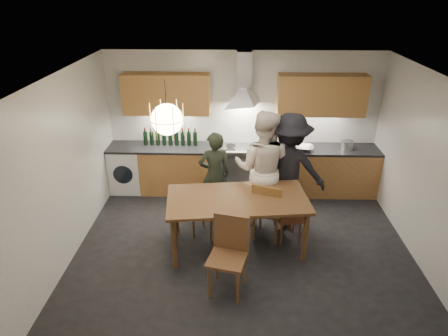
{
  "coord_description": "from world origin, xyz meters",
  "views": [
    {
      "loc": [
        -0.13,
        -4.88,
        3.67
      ],
      "look_at": [
        -0.3,
        0.4,
        1.2
      ],
      "focal_mm": 32.0,
      "sensor_mm": 36.0,
      "label": 1
    }
  ],
  "objects_px": {
    "person_left": "(215,175)",
    "stock_pot": "(347,145)",
    "person_right": "(289,169)",
    "wine_bottles": "(170,137)",
    "chair_back_left": "(204,211)",
    "person_mid": "(263,169)",
    "chair_front": "(229,249)",
    "dining_table": "(238,204)",
    "mixing_bowl": "(305,148)"
  },
  "relations": [
    {
      "from": "mixing_bowl",
      "to": "wine_bottles",
      "type": "bearing_deg",
      "value": 175.92
    },
    {
      "from": "dining_table",
      "to": "person_right",
      "type": "height_order",
      "value": "person_right"
    },
    {
      "from": "chair_back_left",
      "to": "mixing_bowl",
      "type": "bearing_deg",
      "value": -114.56
    },
    {
      "from": "person_right",
      "to": "wine_bottles",
      "type": "relative_size",
      "value": 1.84
    },
    {
      "from": "chair_back_left",
      "to": "stock_pot",
      "type": "bearing_deg",
      "value": -123.39
    },
    {
      "from": "person_mid",
      "to": "mixing_bowl",
      "type": "bearing_deg",
      "value": -115.48
    },
    {
      "from": "mixing_bowl",
      "to": "dining_table",
      "type": "bearing_deg",
      "value": -125.19
    },
    {
      "from": "person_left",
      "to": "person_mid",
      "type": "bearing_deg",
      "value": 149.24
    },
    {
      "from": "chair_front",
      "to": "wine_bottles",
      "type": "distance_m",
      "value": 3.02
    },
    {
      "from": "chair_back_left",
      "to": "mixing_bowl",
      "type": "height_order",
      "value": "mixing_bowl"
    },
    {
      "from": "stock_pot",
      "to": "chair_front",
      "type": "bearing_deg",
      "value": -128.35
    },
    {
      "from": "chair_front",
      "to": "stock_pot",
      "type": "distance_m",
      "value": 3.4
    },
    {
      "from": "chair_back_left",
      "to": "person_left",
      "type": "bearing_deg",
      "value": -75.11
    },
    {
      "from": "person_left",
      "to": "wine_bottles",
      "type": "height_order",
      "value": "person_left"
    },
    {
      "from": "person_right",
      "to": "mixing_bowl",
      "type": "xyz_separation_m",
      "value": [
        0.39,
        0.87,
        0.01
      ]
    },
    {
      "from": "chair_back_left",
      "to": "person_mid",
      "type": "distance_m",
      "value": 1.15
    },
    {
      "from": "person_mid",
      "to": "person_right",
      "type": "xyz_separation_m",
      "value": [
        0.43,
        0.1,
        -0.04
      ]
    },
    {
      "from": "person_right",
      "to": "wine_bottles",
      "type": "height_order",
      "value": "person_right"
    },
    {
      "from": "person_left",
      "to": "mixing_bowl",
      "type": "distance_m",
      "value": 1.78
    },
    {
      "from": "wine_bottles",
      "to": "person_right",
      "type": "bearing_deg",
      "value": -26.58
    },
    {
      "from": "chair_front",
      "to": "person_right",
      "type": "relative_size",
      "value": 0.55
    },
    {
      "from": "chair_back_left",
      "to": "person_left",
      "type": "height_order",
      "value": "person_left"
    },
    {
      "from": "stock_pot",
      "to": "wine_bottles",
      "type": "xyz_separation_m",
      "value": [
        -3.24,
        0.1,
        0.09
      ]
    },
    {
      "from": "dining_table",
      "to": "chair_back_left",
      "type": "relative_size",
      "value": 2.51
    },
    {
      "from": "mixing_bowl",
      "to": "chair_front",
      "type": "bearing_deg",
      "value": -117.12
    },
    {
      "from": "person_left",
      "to": "stock_pot",
      "type": "bearing_deg",
      "value": -176.42
    },
    {
      "from": "person_mid",
      "to": "stock_pot",
      "type": "bearing_deg",
      "value": -132.14
    },
    {
      "from": "mixing_bowl",
      "to": "stock_pot",
      "type": "height_order",
      "value": "stock_pot"
    },
    {
      "from": "mixing_bowl",
      "to": "stock_pot",
      "type": "bearing_deg",
      "value": 5.27
    },
    {
      "from": "chair_front",
      "to": "person_mid",
      "type": "relative_size",
      "value": 0.53
    },
    {
      "from": "person_mid",
      "to": "chair_back_left",
      "type": "bearing_deg",
      "value": 44.64
    },
    {
      "from": "stock_pot",
      "to": "chair_back_left",
      "type": "bearing_deg",
      "value": -148.09
    },
    {
      "from": "chair_back_left",
      "to": "person_mid",
      "type": "relative_size",
      "value": 0.44
    },
    {
      "from": "chair_front",
      "to": "person_right",
      "type": "xyz_separation_m",
      "value": [
        0.93,
        1.71,
        0.34
      ]
    },
    {
      "from": "chair_front",
      "to": "person_left",
      "type": "bearing_deg",
      "value": 112.43
    },
    {
      "from": "person_mid",
      "to": "mixing_bowl",
      "type": "distance_m",
      "value": 1.26
    },
    {
      "from": "person_right",
      "to": "stock_pot",
      "type": "distance_m",
      "value": 1.49
    },
    {
      "from": "chair_front",
      "to": "chair_back_left",
      "type": "bearing_deg",
      "value": 124.09
    },
    {
      "from": "person_mid",
      "to": "dining_table",
      "type": "bearing_deg",
      "value": 77.16
    },
    {
      "from": "stock_pot",
      "to": "mixing_bowl",
      "type": "bearing_deg",
      "value": -174.73
    },
    {
      "from": "person_left",
      "to": "stock_pot",
      "type": "relative_size",
      "value": 7.02
    },
    {
      "from": "chair_front",
      "to": "mixing_bowl",
      "type": "bearing_deg",
      "value": 76.64
    },
    {
      "from": "dining_table",
      "to": "mixing_bowl",
      "type": "distance_m",
      "value": 2.12
    },
    {
      "from": "dining_table",
      "to": "mixing_bowl",
      "type": "height_order",
      "value": "mixing_bowl"
    },
    {
      "from": "person_right",
      "to": "wine_bottles",
      "type": "bearing_deg",
      "value": -14.93
    },
    {
      "from": "chair_back_left",
      "to": "dining_table",
      "type": "bearing_deg",
      "value": 179.6
    },
    {
      "from": "stock_pot",
      "to": "wine_bottles",
      "type": "bearing_deg",
      "value": 178.16
    },
    {
      "from": "stock_pot",
      "to": "wine_bottles",
      "type": "height_order",
      "value": "wine_bottles"
    },
    {
      "from": "dining_table",
      "to": "chair_front",
      "type": "xyz_separation_m",
      "value": [
        -0.1,
        -0.85,
        -0.17
      ]
    },
    {
      "from": "mixing_bowl",
      "to": "wine_bottles",
      "type": "height_order",
      "value": "wine_bottles"
    }
  ]
}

